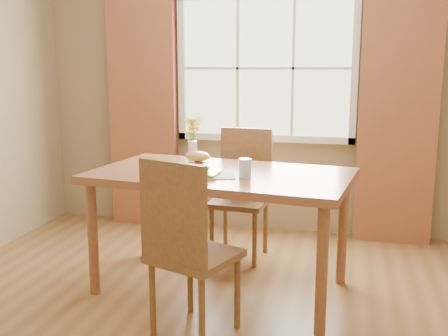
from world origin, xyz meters
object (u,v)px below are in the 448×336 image
water_glass (245,169)px  flower_vase (193,135)px  dining_table (221,184)px  chair_near (185,243)px  croissant_sandwich (197,162)px  chair_far (243,187)px

water_glass → flower_vase: (-0.46, 0.38, 0.15)m
dining_table → chair_near: size_ratio=1.75×
water_glass → flower_vase: flower_vase is taller
croissant_sandwich → water_glass: 0.31m
chair_far → flower_vase: (-0.28, -0.46, 0.47)m
chair_far → croissant_sandwich: size_ratio=4.85×
dining_table → chair_near: (-0.03, -0.70, -0.17)m
chair_far → water_glass: 0.92m
croissant_sandwich → water_glass: bearing=17.4°
chair_far → chair_near: bearing=-86.8°
dining_table → water_glass: (0.19, -0.13, 0.14)m
chair_far → croissant_sandwich: 0.92m
flower_vase → dining_table: bearing=-42.5°
flower_vase → chair_near: bearing=-76.0°
chair_near → flower_vase: bearing=124.8°
dining_table → flower_vase: 0.47m
flower_vase → chair_far: bearing=59.1°
chair_near → flower_vase: size_ratio=3.07×
chair_far → water_glass: bearing=-73.0°
chair_near → croissant_sandwich: 0.68m
croissant_sandwich → water_glass: croissant_sandwich is taller
chair_near → flower_vase: 1.09m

